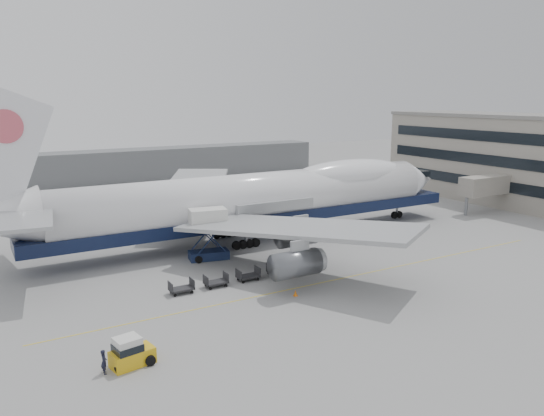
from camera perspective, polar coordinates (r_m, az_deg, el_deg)
ground at (r=60.64m, az=3.69°, el=-6.00°), size 260.00×260.00×0.00m
apron_line at (r=56.03m, az=7.14°, el=-7.60°), size 60.00×0.15×0.01m
hangar at (r=120.84m, az=-19.37°, el=4.07°), size 110.00×8.00×7.00m
airliner at (r=69.51m, az=-1.32°, el=1.14°), size 67.00×55.30×19.98m
catering_truck at (r=61.76m, az=-6.89°, el=-2.42°), size 4.87×3.75×6.00m
baggage_tug at (r=39.91m, az=-14.98°, el=-14.82°), size 3.20×2.06×2.18m
ground_worker at (r=39.43m, az=-17.62°, el=-15.48°), size 0.42×0.64×1.75m
traffic_cone at (r=51.14m, az=2.54°, el=-9.14°), size 0.39×0.39×0.58m
dolly_0 at (r=52.37m, az=-9.72°, el=-8.49°), size 2.30×1.35×1.30m
dolly_1 at (r=53.64m, az=-6.05°, el=-7.88°), size 2.30×1.35×1.30m
dolly_2 at (r=55.13m, az=-2.58°, el=-7.27°), size 2.30×1.35×1.30m
dolly_3 at (r=56.81m, az=0.69°, el=-6.66°), size 2.30×1.35×1.30m
dolly_4 at (r=58.66m, az=3.75°, el=-6.08°), size 2.30×1.35×1.30m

